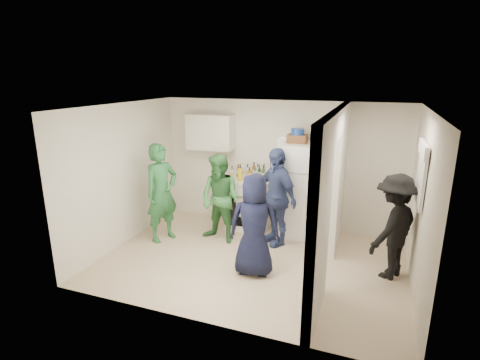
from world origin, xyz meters
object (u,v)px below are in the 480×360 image
object	(u,v)px
fridge	(300,190)
person_green_center	(220,199)
person_navy	(254,225)
blue_bowl	(298,131)
stove	(250,203)
wicker_basket	(297,139)
person_nook	(394,227)
person_green_left	(162,193)
yellow_cup_stack_top	(314,138)
person_denim	(276,197)

from	to	relation	value
fridge	person_green_center	xyz separation A→B (m)	(-1.28, -0.77, -0.07)
fridge	person_navy	distance (m)	1.72
person_green_center	person_navy	size ratio (longest dim) A/B	1.02
blue_bowl	person_green_center	xyz separation A→B (m)	(-1.18, -0.82, -1.16)
fridge	stove	bearing A→B (deg)	178.27
wicker_basket	person_green_center	xyz separation A→B (m)	(-1.18, -0.82, -1.03)
person_navy	person_nook	bearing A→B (deg)	-170.67
blue_bowl	person_green_left	bearing A→B (deg)	-153.00
person_green_left	blue_bowl	bearing A→B (deg)	-40.02
person_navy	wicker_basket	bearing A→B (deg)	-106.83
wicker_basket	person_navy	size ratio (longest dim) A/B	0.22
fridge	person_green_left	world-z (taller)	person_green_left
fridge	yellow_cup_stack_top	xyz separation A→B (m)	(0.22, -0.10, 1.01)
person_navy	blue_bowl	bearing A→B (deg)	-106.83
wicker_basket	blue_bowl	xyz separation A→B (m)	(0.00, 0.00, 0.13)
yellow_cup_stack_top	fridge	bearing A→B (deg)	155.56
wicker_basket	person_denim	world-z (taller)	wicker_basket
person_navy	fridge	bearing A→B (deg)	-110.37
person_green_center	person_denim	xyz separation A→B (m)	(0.96, 0.26, 0.07)
stove	person_navy	xyz separation A→B (m)	(0.65, -1.71, 0.29)
fridge	person_navy	size ratio (longest dim) A/B	1.11
stove	person_denim	world-z (taller)	person_denim
stove	fridge	world-z (taller)	fridge
blue_bowl	person_nook	world-z (taller)	blue_bowl
wicker_basket	blue_bowl	world-z (taller)	blue_bowl
person_nook	wicker_basket	bearing A→B (deg)	-92.88
blue_bowl	person_navy	bearing A→B (deg)	-98.02
person_denim	person_nook	size ratio (longest dim) A/B	1.10
wicker_basket	person_green_center	world-z (taller)	wicker_basket
yellow_cup_stack_top	person_green_left	distance (m)	2.88
wicker_basket	fridge	bearing A→B (deg)	-26.57
blue_bowl	person_denim	size ratio (longest dim) A/B	0.14
fridge	yellow_cup_stack_top	world-z (taller)	yellow_cup_stack_top
yellow_cup_stack_top	person_green_left	xyz separation A→B (m)	(-2.52, -0.97, -0.99)
wicker_basket	person_green_left	world-z (taller)	wicker_basket
blue_bowl	person_green_center	world-z (taller)	blue_bowl
person_green_center	stove	bearing A→B (deg)	83.37
wicker_basket	blue_bowl	distance (m)	0.13
yellow_cup_stack_top	person_denim	world-z (taller)	yellow_cup_stack_top
person_green_left	person_navy	size ratio (longest dim) A/B	1.14
stove	person_navy	size ratio (longest dim) A/B	0.63
wicker_basket	yellow_cup_stack_top	distance (m)	0.36
person_denim	person_navy	distance (m)	1.17
wicker_basket	person_denim	distance (m)	1.13
person_denim	wicker_basket	bearing A→B (deg)	107.60
fridge	blue_bowl	distance (m)	1.09
fridge	blue_bowl	size ratio (longest dim) A/B	7.36
person_green_center	fridge	bearing A→B (deg)	44.11
fridge	yellow_cup_stack_top	size ratio (longest dim) A/B	7.06
fridge	person_green_center	bearing A→B (deg)	-148.92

